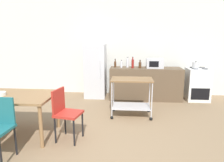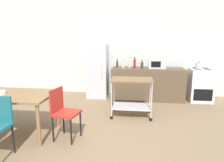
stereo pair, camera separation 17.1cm
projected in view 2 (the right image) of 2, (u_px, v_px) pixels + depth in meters
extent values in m
plane|color=#8C7051|center=(100.00, 141.00, 3.47)|extent=(12.00, 12.00, 0.00)
cube|color=silver|center=(118.00, 47.00, 6.28)|extent=(8.40, 0.12, 2.90)
cube|color=brown|center=(147.00, 84.00, 5.80)|extent=(2.00, 0.64, 0.90)
cube|color=olive|center=(11.00, 95.00, 3.63)|extent=(1.50, 0.90, 0.04)
cylinder|color=olive|center=(39.00, 126.00, 3.24)|extent=(0.06, 0.06, 0.71)
cylinder|color=olive|center=(57.00, 109.00, 4.00)|extent=(0.06, 0.06, 0.71)
cube|color=#B72D23|center=(67.00, 113.00, 3.46)|extent=(0.47, 0.47, 0.04)
cube|color=#B72D23|center=(57.00, 100.00, 3.47)|extent=(0.10, 0.38, 0.40)
cylinder|color=black|center=(71.00, 132.00, 3.30)|extent=(0.03, 0.03, 0.45)
cylinder|color=black|center=(81.00, 124.00, 3.62)|extent=(0.03, 0.03, 0.45)
cylinder|color=black|center=(53.00, 129.00, 3.41)|extent=(0.03, 0.03, 0.45)
cylinder|color=black|center=(64.00, 122.00, 3.72)|extent=(0.03, 0.03, 0.45)
cube|color=#1E666B|center=(0.00, 109.00, 3.02)|extent=(0.38, 0.05, 0.40)
cylinder|color=black|center=(13.00, 139.00, 3.08)|extent=(0.03, 0.03, 0.45)
cube|color=white|center=(200.00, 85.00, 5.64)|extent=(0.60, 0.60, 0.90)
cube|color=black|center=(203.00, 95.00, 5.39)|extent=(0.48, 0.01, 0.32)
cylinder|color=#47474C|center=(198.00, 69.00, 5.45)|extent=(0.16, 0.16, 0.02)
cylinder|color=#47474C|center=(208.00, 69.00, 5.42)|extent=(0.16, 0.16, 0.02)
cylinder|color=#47474C|center=(196.00, 68.00, 5.68)|extent=(0.16, 0.16, 0.02)
cylinder|color=#47474C|center=(205.00, 68.00, 5.65)|extent=(0.16, 0.16, 0.02)
cube|color=silver|center=(98.00, 71.00, 6.00)|extent=(0.60, 0.60, 1.55)
cylinder|color=silver|center=(102.00, 70.00, 5.66)|extent=(0.02, 0.02, 0.50)
cube|color=brown|center=(132.00, 80.00, 4.45)|extent=(0.90, 0.56, 0.03)
cube|color=silver|center=(131.00, 106.00, 4.57)|extent=(0.83, 0.52, 0.02)
cylinder|color=silver|center=(111.00, 99.00, 4.33)|extent=(0.02, 0.02, 0.76)
sphere|color=black|center=(111.00, 118.00, 4.42)|extent=(0.07, 0.07, 0.07)
cylinder|color=silver|center=(152.00, 101.00, 4.23)|extent=(0.02, 0.02, 0.76)
sphere|color=black|center=(151.00, 119.00, 4.32)|extent=(0.07, 0.07, 0.07)
cylinder|color=silver|center=(114.00, 93.00, 4.82)|extent=(0.02, 0.02, 0.76)
sphere|color=black|center=(114.00, 110.00, 4.90)|extent=(0.07, 0.07, 0.07)
cylinder|color=silver|center=(150.00, 94.00, 4.72)|extent=(0.02, 0.02, 0.76)
sphere|color=black|center=(149.00, 111.00, 4.80)|extent=(0.07, 0.07, 0.07)
cylinder|color=#4C2D19|center=(117.00, 64.00, 5.87)|extent=(0.06, 0.06, 0.16)
cylinder|color=#4C2D19|center=(117.00, 60.00, 5.85)|extent=(0.03, 0.03, 0.06)
cylinder|color=black|center=(117.00, 59.00, 5.84)|extent=(0.03, 0.03, 0.01)
cylinder|color=silver|center=(123.00, 65.00, 5.77)|extent=(0.06, 0.06, 0.17)
cylinder|color=silver|center=(123.00, 61.00, 5.75)|extent=(0.03, 0.03, 0.04)
cylinder|color=black|center=(123.00, 60.00, 5.74)|extent=(0.03, 0.03, 0.01)
cylinder|color=silver|center=(130.00, 63.00, 5.80)|extent=(0.07, 0.07, 0.24)
cylinder|color=silver|center=(130.00, 58.00, 5.77)|extent=(0.03, 0.03, 0.05)
cylinder|color=black|center=(130.00, 57.00, 5.76)|extent=(0.03, 0.03, 0.01)
cylinder|color=maroon|center=(135.00, 64.00, 5.67)|extent=(0.07, 0.07, 0.24)
cylinder|color=maroon|center=(135.00, 58.00, 5.64)|extent=(0.03, 0.03, 0.06)
cylinder|color=black|center=(135.00, 57.00, 5.63)|extent=(0.03, 0.03, 0.01)
cylinder|color=#4C2D19|center=(142.00, 65.00, 5.66)|extent=(0.08, 0.08, 0.16)
cylinder|color=#4C2D19|center=(142.00, 61.00, 5.64)|extent=(0.03, 0.03, 0.05)
cylinder|color=black|center=(142.00, 60.00, 5.63)|extent=(0.04, 0.04, 0.01)
cube|color=silver|center=(157.00, 64.00, 5.65)|extent=(0.46, 0.34, 0.26)
cube|color=black|center=(156.00, 64.00, 5.49)|extent=(0.25, 0.01, 0.16)
cylinder|color=white|center=(0.00, 93.00, 3.58)|extent=(0.19, 0.19, 0.06)
cylinder|color=silver|center=(199.00, 66.00, 5.45)|extent=(0.17, 0.17, 0.16)
sphere|color=black|center=(199.00, 62.00, 5.43)|extent=(0.03, 0.03, 0.03)
cylinder|color=silver|center=(203.00, 65.00, 5.43)|extent=(0.08, 0.02, 0.07)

